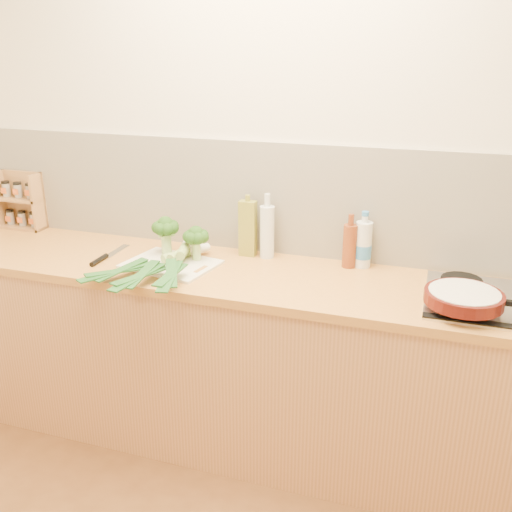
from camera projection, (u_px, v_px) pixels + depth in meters
The scene contains 16 objects.
room_shell at pixel (275, 199), 2.72m from camera, with size 3.50×3.50×3.50m.
counter at pixel (256, 361), 2.71m from camera, with size 3.20×0.62×0.90m.
gas_hob at pixel (501, 300), 2.25m from camera, with size 0.58×0.50×0.04m.
chopping_board at pixel (171, 264), 2.64m from camera, with size 0.40×0.30×0.01m, color white.
broccoli_left at pixel (166, 228), 2.71m from camera, with size 0.13×0.13×0.19m.
broccoli_right at pixel (196, 237), 2.64m from camera, with size 0.12×0.12×0.16m.
leek_front at pixel (162, 259), 2.62m from camera, with size 0.38×0.60×0.04m.
leek_mid at pixel (169, 260), 2.57m from camera, with size 0.15×0.66×0.04m.
leek_back at pixel (180, 257), 2.54m from camera, with size 0.22×0.64×0.04m.
chefs_knife at pixel (104, 258), 2.72m from camera, with size 0.04×0.32×0.02m.
skillet at pixel (465, 297), 2.15m from camera, with size 0.43×0.29×0.05m.
spice_rack at pixel (22, 204), 3.15m from camera, with size 0.26×0.11×0.32m.
oil_tin at pixel (248, 228), 2.73m from camera, with size 0.08×0.05×0.30m.
glass_bottle at pixel (267, 231), 2.71m from camera, with size 0.07×0.07×0.31m.
amber_bottle at pixel (350, 245), 2.59m from camera, with size 0.06×0.06×0.25m.
water_bottle at pixel (363, 246), 2.60m from camera, with size 0.08×0.08×0.24m.
Camera 1 is at (0.74, -1.05, 1.86)m, focal length 40.00 mm.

